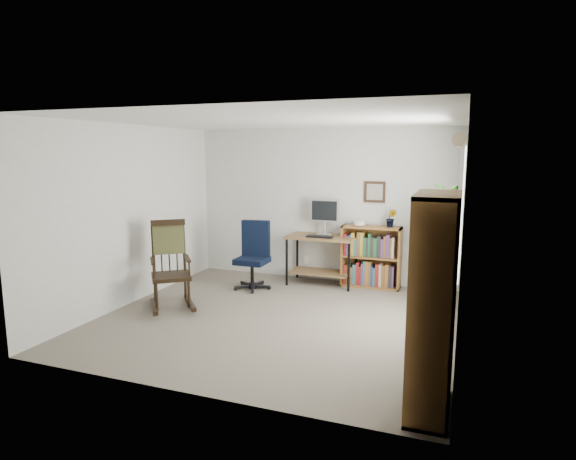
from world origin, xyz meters
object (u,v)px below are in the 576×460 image
at_px(desk, 322,260).
at_px(low_bookshelf, 371,257).
at_px(office_chair, 252,255).
at_px(rocking_chair, 171,264).
at_px(tall_bookshelf, 433,305).

bearing_deg(desk, low_bookshelf, 9.17).
bearing_deg(low_bookshelf, desk, -170.83).
distance_m(office_chair, rocking_chair, 1.34).
bearing_deg(desk, rocking_chair, -130.67).
bearing_deg(low_bookshelf, rocking_chair, -140.08).
bearing_deg(desk, office_chair, -146.30).
xyz_separation_m(rocking_chair, low_bookshelf, (2.28, 1.91, -0.12)).
xyz_separation_m(desk, office_chair, (-0.91, -0.60, 0.14)).
bearing_deg(office_chair, low_bookshelf, 16.89).
height_order(desk, tall_bookshelf, tall_bookshelf).
relative_size(office_chair, low_bookshelf, 1.10).
xyz_separation_m(low_bookshelf, tall_bookshelf, (1.10, -3.37, 0.40)).
height_order(office_chair, low_bookshelf, office_chair).
distance_m(desk, office_chair, 1.10).
bearing_deg(rocking_chair, low_bookshelf, 1.77).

